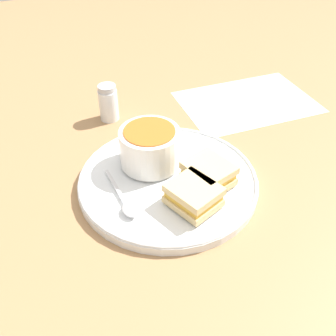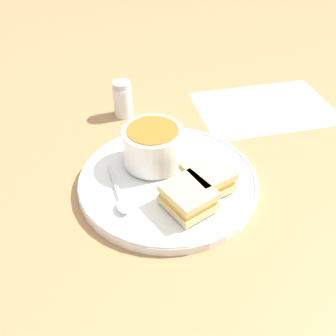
# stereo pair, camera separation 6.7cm
# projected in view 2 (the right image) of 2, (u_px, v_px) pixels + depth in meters

# --- Properties ---
(ground_plane) EXTENTS (2.40, 2.40, 0.00)m
(ground_plane) POSITION_uv_depth(u_px,v_px,m) (168.00, 185.00, 0.70)
(ground_plane) COLOR #9E754C
(plate) EXTENTS (0.31, 0.31, 0.02)m
(plate) POSITION_uv_depth(u_px,v_px,m) (168.00, 181.00, 0.69)
(plate) COLOR white
(plate) RESTS_ON ground_plane
(soup_bowl) EXTENTS (0.11, 0.11, 0.07)m
(soup_bowl) POSITION_uv_depth(u_px,v_px,m) (153.00, 146.00, 0.70)
(soup_bowl) COLOR white
(soup_bowl) RESTS_ON plate
(spoon) EXTENTS (0.13, 0.03, 0.01)m
(spoon) POSITION_uv_depth(u_px,v_px,m) (122.00, 201.00, 0.63)
(spoon) COLOR silver
(spoon) RESTS_ON plate
(sandwich_half_near) EXTENTS (0.10, 0.09, 0.04)m
(sandwich_half_near) POSITION_uv_depth(u_px,v_px,m) (188.00, 197.00, 0.62)
(sandwich_half_near) COLOR #DBBC7F
(sandwich_half_near) RESTS_ON plate
(sandwich_half_far) EXTENTS (0.10, 0.09, 0.04)m
(sandwich_half_far) POSITION_uv_depth(u_px,v_px,m) (208.00, 177.00, 0.66)
(sandwich_half_far) COLOR #DBBC7F
(sandwich_half_far) RESTS_ON plate
(salt_shaker) EXTENTS (0.04, 0.04, 0.08)m
(salt_shaker) POSITION_uv_depth(u_px,v_px,m) (123.00, 99.00, 0.85)
(salt_shaker) COLOR silver
(salt_shaker) RESTS_ON ground_plane
(menu_sheet) EXTENTS (0.22, 0.31, 0.00)m
(menu_sheet) POSITION_uv_depth(u_px,v_px,m) (265.00, 108.00, 0.90)
(menu_sheet) COLOR white
(menu_sheet) RESTS_ON ground_plane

